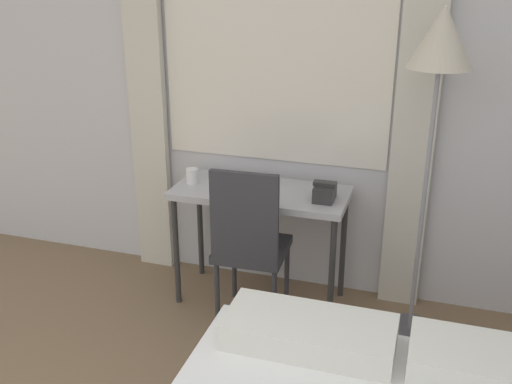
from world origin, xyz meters
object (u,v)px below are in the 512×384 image
(desk, at_px, (261,202))
(desk_chair, at_px, (249,240))
(telephone, at_px, (325,192))
(book, at_px, (249,184))
(standing_lamp, at_px, (439,69))
(mug, at_px, (192,176))

(desk, xyz_separation_m, desk_chair, (0.02, -0.27, -0.12))
(desk_chair, xyz_separation_m, telephone, (0.38, 0.23, 0.25))
(telephone, bearing_deg, desk, 173.78)
(desk_chair, height_order, telephone, desk_chair)
(desk, bearing_deg, desk_chair, -86.70)
(desk_chair, height_order, book, desk_chair)
(desk_chair, relative_size, standing_lamp, 0.54)
(standing_lamp, xyz_separation_m, mug, (-1.37, 0.07, -0.73))
(desk, height_order, desk_chair, desk_chair)
(book, distance_m, mug, 0.35)
(standing_lamp, relative_size, telephone, 11.61)
(telephone, bearing_deg, standing_lamp, -5.10)
(desk, relative_size, telephone, 6.60)
(standing_lamp, bearing_deg, telephone, 174.90)
(book, relative_size, mug, 2.51)
(standing_lamp, relative_size, book, 7.84)
(book, bearing_deg, telephone, -9.07)
(desk, bearing_deg, mug, -177.21)
(desk, height_order, standing_lamp, standing_lamp)
(desk, xyz_separation_m, book, (-0.09, 0.03, 0.09))
(telephone, bearing_deg, desk_chair, -149.17)
(telephone, relative_size, mug, 1.70)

